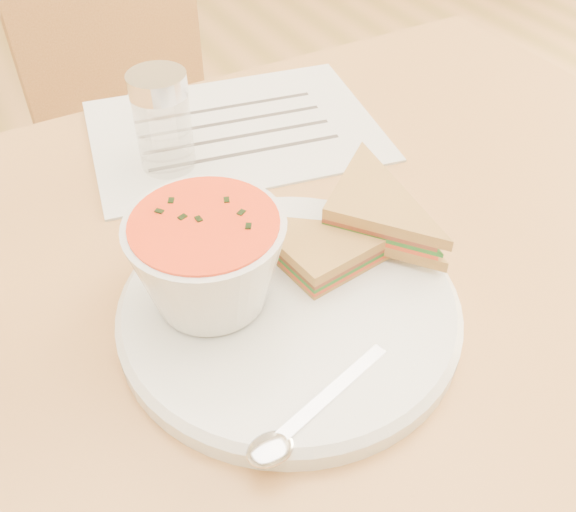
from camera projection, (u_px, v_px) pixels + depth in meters
dining_table at (294, 451)px, 0.87m from camera, size 1.00×0.70×0.75m
chair_far at (167, 184)px, 1.27m from camera, size 0.39×0.39×0.81m
plate at (289, 310)px, 0.55m from camera, size 0.37×0.37×0.02m
soup_bowl at (209, 265)px, 0.51m from camera, size 0.14×0.14×0.09m
sandwich_half_a at (314, 293)px, 0.53m from camera, size 0.12×0.12×0.03m
sandwich_half_b at (322, 224)px, 0.57m from camera, size 0.16×0.16×0.04m
spoon at (321, 403)px, 0.46m from camera, size 0.18×0.08×0.01m
paper_menu at (235, 130)px, 0.76m from camera, size 0.37×0.30×0.00m
condiment_shaker at (163, 123)px, 0.68m from camera, size 0.07×0.07×0.11m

